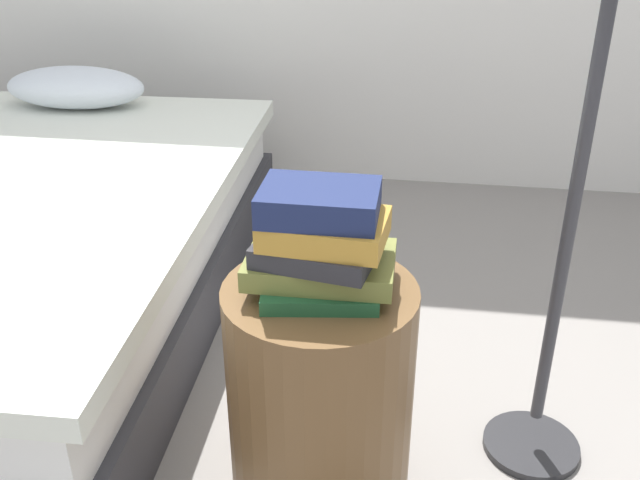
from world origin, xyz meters
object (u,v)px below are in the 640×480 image
object	(u,v)px
book_ochre	(325,229)
book_navy	(318,202)
book_forest	(322,283)
side_table	(320,399)
book_olive	(323,265)
book_charcoal	(317,250)

from	to	relation	value
book_ochre	book_navy	distance (m)	0.06
book_ochre	book_forest	bearing A→B (deg)	128.45
side_table	book_olive	size ratio (longest dim) A/B	1.91
side_table	book_forest	size ratio (longest dim) A/B	2.46
book_navy	book_ochre	bearing A→B (deg)	-6.07
side_table	book_navy	distance (m)	0.48
book_charcoal	book_ochre	distance (m)	0.05
book_charcoal	book_navy	distance (m)	0.10
book_forest	book_olive	world-z (taller)	book_olive
side_table	book_forest	world-z (taller)	book_forest
side_table	book_ochre	size ratio (longest dim) A/B	2.39
book_ochre	book_navy	world-z (taller)	book_navy
book_forest	book_olive	xyz separation A→B (m)	(0.00, 0.01, 0.04)
side_table	book_olive	distance (m)	0.33
book_charcoal	side_table	bearing A→B (deg)	67.49
book_olive	book_ochre	distance (m)	0.09
book_navy	book_olive	bearing A→B (deg)	63.67
book_olive	book_forest	bearing A→B (deg)	-99.11
book_olive	book_navy	size ratio (longest dim) A/B	1.31
book_ochre	book_charcoal	bearing A→B (deg)	-171.58
side_table	book_charcoal	size ratio (longest dim) A/B	2.47
side_table	book_forest	bearing A→B (deg)	36.84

